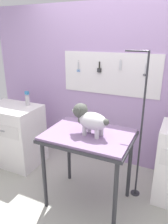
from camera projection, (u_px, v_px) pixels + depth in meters
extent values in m
cube|color=#ADACA0|center=(71.00, 215.00, 2.38)|extent=(4.40, 4.00, 0.04)
cube|color=#B694C9|center=(112.00, 88.00, 3.08)|extent=(4.00, 0.06, 2.30)
cube|color=white|center=(110.00, 74.00, 2.99)|extent=(1.41, 0.02, 0.58)
cylinder|color=gray|center=(79.00, 61.00, 3.11)|extent=(0.01, 0.02, 0.01)
cube|color=silver|center=(78.00, 66.00, 3.13)|extent=(0.01, 0.00, 0.11)
cube|color=silver|center=(79.00, 66.00, 3.13)|extent=(0.01, 0.00, 0.11)
torus|color=blue|center=(78.00, 71.00, 3.16)|extent=(0.03, 0.01, 0.03)
torus|color=blue|center=(79.00, 71.00, 3.15)|extent=(0.03, 0.01, 0.03)
cylinder|color=gray|center=(100.00, 61.00, 2.98)|extent=(0.01, 0.02, 0.01)
cylinder|color=black|center=(99.00, 65.00, 2.99)|extent=(0.02, 0.02, 0.09)
cube|color=black|center=(99.00, 70.00, 3.01)|extent=(0.06, 0.02, 0.06)
cube|color=#333338|center=(99.00, 70.00, 3.00)|extent=(0.05, 0.01, 0.05)
cylinder|color=gray|center=(121.00, 60.00, 2.85)|extent=(0.01, 0.02, 0.01)
cube|color=silver|center=(120.00, 65.00, 2.86)|extent=(0.03, 0.01, 0.13)
cylinder|color=gray|center=(146.00, 64.00, 2.73)|extent=(0.01, 0.02, 0.01)
cube|color=silver|center=(145.00, 69.00, 2.74)|extent=(0.01, 0.00, 0.11)
cube|color=silver|center=(146.00, 69.00, 2.74)|extent=(0.01, 0.00, 0.11)
torus|color=black|center=(144.00, 75.00, 2.77)|extent=(0.03, 0.01, 0.03)
torus|color=black|center=(146.00, 75.00, 2.76)|extent=(0.03, 0.01, 0.03)
cylinder|color=#2D2D33|center=(44.00, 176.00, 2.36)|extent=(0.04, 0.04, 0.83)
cylinder|color=#2D2D33|center=(115.00, 198.00, 2.03)|extent=(0.04, 0.04, 0.83)
cylinder|color=#2D2D33|center=(69.00, 152.00, 2.83)|extent=(0.04, 0.04, 0.83)
cylinder|color=#2D2D33|center=(130.00, 167.00, 2.51)|extent=(0.04, 0.04, 0.83)
cube|color=#2D2D33|center=(89.00, 137.00, 2.29)|extent=(0.93, 0.68, 0.03)
cube|color=gray|center=(89.00, 134.00, 2.28)|extent=(0.90, 0.66, 0.03)
cylinder|color=#2D2D33|center=(135.00, 193.00, 2.68)|extent=(0.11, 0.11, 0.01)
cylinder|color=#2D2D33|center=(141.00, 131.00, 2.39)|extent=(0.02, 0.02, 1.73)
cylinder|color=#2D2D33|center=(137.00, 51.00, 2.15)|extent=(0.24, 0.02, 0.02)
cylinder|color=silver|center=(84.00, 130.00, 2.22)|extent=(0.05, 0.05, 0.11)
cylinder|color=silver|center=(89.00, 127.00, 2.29)|extent=(0.05, 0.05, 0.11)
cylinder|color=silver|center=(97.00, 134.00, 2.14)|extent=(0.05, 0.05, 0.11)
cylinder|color=silver|center=(101.00, 130.00, 2.21)|extent=(0.05, 0.05, 0.11)
ellipsoid|color=silver|center=(93.00, 121.00, 2.18)|extent=(0.34, 0.24, 0.18)
ellipsoid|color=#4E514A|center=(84.00, 120.00, 2.24)|extent=(0.13, 0.15, 0.10)
sphere|color=#4E514A|center=(80.00, 111.00, 2.23)|extent=(0.16, 0.16, 0.16)
ellipsoid|color=silver|center=(75.00, 111.00, 2.27)|extent=(0.08, 0.07, 0.05)
sphere|color=black|center=(73.00, 110.00, 2.29)|extent=(0.02, 0.02, 0.02)
ellipsoid|color=#4E514A|center=(78.00, 112.00, 2.17)|extent=(0.05, 0.04, 0.09)
ellipsoid|color=#4E514A|center=(85.00, 108.00, 2.27)|extent=(0.05, 0.04, 0.09)
sphere|color=#4E514A|center=(106.00, 122.00, 2.10)|extent=(0.07, 0.07, 0.07)
cube|color=white|center=(14.00, 135.00, 3.24)|extent=(0.80, 0.56, 0.90)
cylinder|color=#B9B5BA|center=(28.00, 100.00, 3.12)|extent=(0.06, 0.06, 0.14)
cylinder|color=#B9B5BA|center=(27.00, 95.00, 3.09)|extent=(0.03, 0.03, 0.02)
cube|color=teal|center=(27.00, 93.00, 3.08)|extent=(0.06, 0.03, 0.04)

